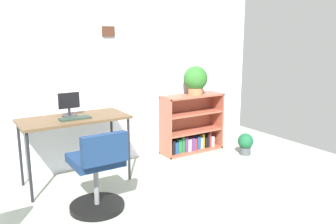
{
  "coord_description": "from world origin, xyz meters",
  "views": [
    {
      "loc": [
        -1.4,
        -1.98,
        1.63
      ],
      "look_at": [
        0.67,
        1.27,
        0.79
      ],
      "focal_mm": 37.51,
      "sensor_mm": 36.0,
      "label": 1
    }
  ],
  "objects_px": {
    "potted_plant_floor": "(245,143)",
    "potted_plant_on_shelf": "(196,80)",
    "monitor": "(69,105)",
    "office_chair": "(98,175)",
    "desk": "(74,123)",
    "keyboard": "(75,118)",
    "bookshelf_low": "(190,127)"
  },
  "relations": [
    {
      "from": "keyboard",
      "to": "bookshelf_low",
      "type": "bearing_deg",
      "value": 10.26
    },
    {
      "from": "desk",
      "to": "office_chair",
      "type": "height_order",
      "value": "office_chair"
    },
    {
      "from": "potted_plant_on_shelf",
      "to": "monitor",
      "type": "bearing_deg",
      "value": -177.01
    },
    {
      "from": "desk",
      "to": "potted_plant_on_shelf",
      "type": "xyz_separation_m",
      "value": [
        1.79,
        0.18,
        0.34
      ]
    },
    {
      "from": "monitor",
      "to": "office_chair",
      "type": "distance_m",
      "value": 1.0
    },
    {
      "from": "monitor",
      "to": "keyboard",
      "type": "relative_size",
      "value": 0.81
    },
    {
      "from": "keyboard",
      "to": "desk",
      "type": "bearing_deg",
      "value": 80.74
    },
    {
      "from": "monitor",
      "to": "potted_plant_on_shelf",
      "type": "relative_size",
      "value": 0.66
    },
    {
      "from": "keyboard",
      "to": "potted_plant_floor",
      "type": "bearing_deg",
      "value": -5.94
    },
    {
      "from": "keyboard",
      "to": "potted_plant_on_shelf",
      "type": "bearing_deg",
      "value": 8.34
    },
    {
      "from": "office_chair",
      "to": "potted_plant_floor",
      "type": "xyz_separation_m",
      "value": [
        2.34,
        0.44,
        -0.19
      ]
    },
    {
      "from": "monitor",
      "to": "office_chair",
      "type": "height_order",
      "value": "monitor"
    },
    {
      "from": "keyboard",
      "to": "office_chair",
      "type": "relative_size",
      "value": 0.41
    },
    {
      "from": "office_chair",
      "to": "potted_plant_floor",
      "type": "bearing_deg",
      "value": 10.66
    },
    {
      "from": "keyboard",
      "to": "potted_plant_floor",
      "type": "relative_size",
      "value": 1.1
    },
    {
      "from": "desk",
      "to": "keyboard",
      "type": "height_order",
      "value": "keyboard"
    },
    {
      "from": "potted_plant_floor",
      "to": "desk",
      "type": "bearing_deg",
      "value": 171.9
    },
    {
      "from": "office_chair",
      "to": "bookshelf_low",
      "type": "relative_size",
      "value": 0.87
    },
    {
      "from": "desk",
      "to": "monitor",
      "type": "xyz_separation_m",
      "value": [
        -0.02,
        0.08,
        0.19
      ]
    },
    {
      "from": "office_chair",
      "to": "bookshelf_low",
      "type": "bearing_deg",
      "value": 29.24
    },
    {
      "from": "potted_plant_floor",
      "to": "potted_plant_on_shelf",
      "type": "bearing_deg",
      "value": 135.13
    },
    {
      "from": "monitor",
      "to": "bookshelf_low",
      "type": "relative_size",
      "value": 0.29
    },
    {
      "from": "keyboard",
      "to": "bookshelf_low",
      "type": "distance_m",
      "value": 1.83
    },
    {
      "from": "monitor",
      "to": "potted_plant_on_shelf",
      "type": "bearing_deg",
      "value": 2.99
    },
    {
      "from": "desk",
      "to": "monitor",
      "type": "height_order",
      "value": "monitor"
    },
    {
      "from": "desk",
      "to": "office_chair",
      "type": "bearing_deg",
      "value": -93.12
    },
    {
      "from": "potted_plant_floor",
      "to": "monitor",
      "type": "bearing_deg",
      "value": 169.95
    },
    {
      "from": "potted_plant_on_shelf",
      "to": "potted_plant_floor",
      "type": "height_order",
      "value": "potted_plant_on_shelf"
    },
    {
      "from": "monitor",
      "to": "bookshelf_low",
      "type": "height_order",
      "value": "monitor"
    },
    {
      "from": "desk",
      "to": "keyboard",
      "type": "distance_m",
      "value": 0.11
    },
    {
      "from": "bookshelf_low",
      "to": "potted_plant_floor",
      "type": "xyz_separation_m",
      "value": [
        0.55,
        -0.56,
        -0.19
      ]
    },
    {
      "from": "monitor",
      "to": "potted_plant_floor",
      "type": "bearing_deg",
      "value": -10.05
    }
  ]
}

